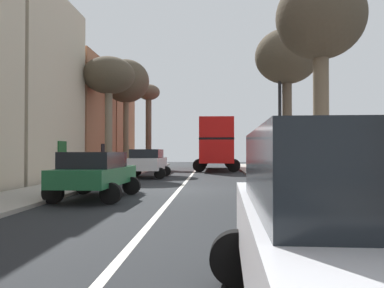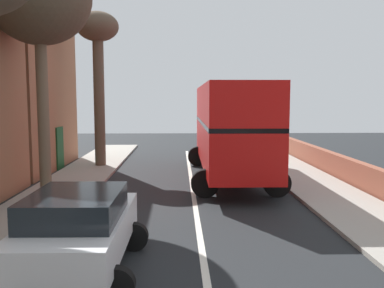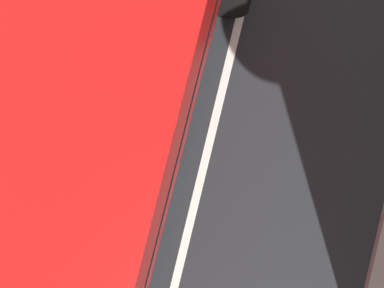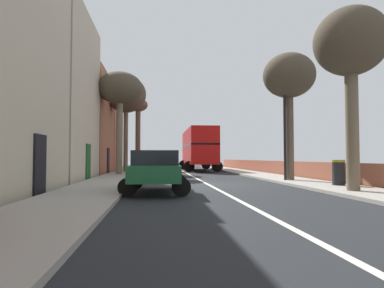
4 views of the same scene
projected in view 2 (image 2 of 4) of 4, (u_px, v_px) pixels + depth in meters
double_decker_bus at (230, 125)px, 18.21m from camera, size 3.61×10.48×4.06m
parked_car_white_left_3 at (79, 227)px, 8.23m from camera, size 2.54×4.09×1.68m
street_tree_left_4 at (98, 44)px, 20.80m from camera, size 2.09×2.09×7.68m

